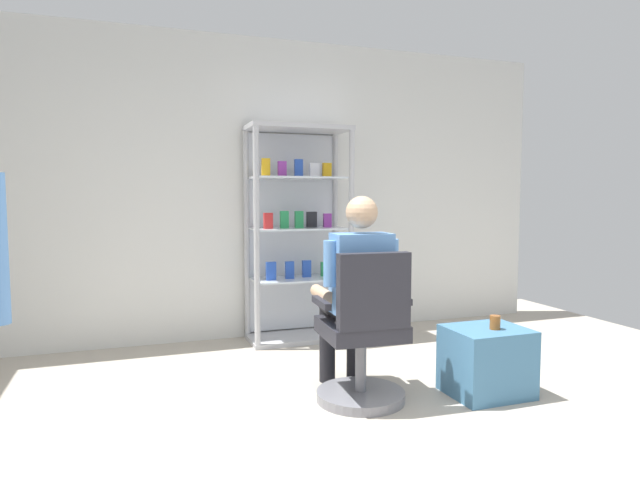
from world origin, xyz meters
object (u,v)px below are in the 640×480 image
office_chair (364,341)px  seated_shopkeeper (355,286)px  display_cabinet_main (296,232)px  storage_crate (487,361)px  tea_glass (495,322)px

office_chair → seated_shopkeeper: 0.36m
display_cabinet_main → storage_crate: display_cabinet_main is taller
display_cabinet_main → seated_shopkeeper: (-0.06, -1.49, -0.25)m
display_cabinet_main → office_chair: bearing=-92.4°
storage_crate → tea_glass: bearing=-59.9°
display_cabinet_main → tea_glass: bearing=-66.9°
office_chair → tea_glass: office_chair is taller
display_cabinet_main → office_chair: display_cabinet_main is taller
seated_shopkeeper → storage_crate: 0.99m
storage_crate → office_chair: bearing=171.5°
seated_shopkeeper → display_cabinet_main: bearing=87.7°
office_chair → seated_shopkeeper: (0.01, 0.16, 0.32)m
office_chair → storage_crate: 0.84m
storage_crate → tea_glass: tea_glass is taller
office_chair → tea_glass: (0.84, -0.16, 0.09)m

